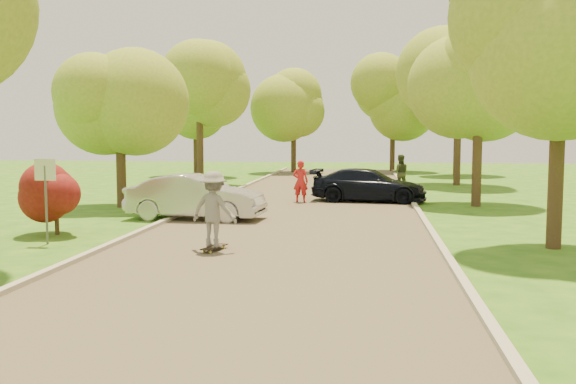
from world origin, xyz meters
The scene contains 21 objects.
ground centered at (0.00, 0.00, 0.00)m, with size 100.00×100.00×0.00m, color #286016.
road centered at (0.00, 8.00, 0.01)m, with size 8.00×60.00×0.01m, color #4C4438.
curb_left centered at (-4.05, 8.00, 0.06)m, with size 0.18×60.00×0.12m, color #B2AD9E.
curb_right centered at (4.05, 8.00, 0.06)m, with size 0.18×60.00×0.12m, color #B2AD9E.
street_sign centered at (-5.80, 4.00, 1.56)m, with size 0.55×0.06×2.17m.
red_shrub centered at (-6.30, 5.50, 1.10)m, with size 1.70×1.70×1.95m.
tree_l_midb centered at (-6.81, 12.00, 4.59)m, with size 4.30×4.20×6.62m.
tree_l_far centered at (-6.39, 22.00, 5.47)m, with size 4.92×4.80×7.79m.
tree_r_mida centered at (7.02, 5.00, 5.54)m, with size 5.13×5.00×7.95m.
tree_r_midb centered at (6.60, 14.00, 4.88)m, with size 4.51×4.40×7.01m.
tree_r_far centered at (7.23, 24.00, 5.83)m, with size 5.33×5.20×8.34m.
tree_bg_a centered at (-8.78, 30.00, 5.31)m, with size 5.12×5.00×7.72m.
tree_bg_b centered at (8.22, 32.00, 5.54)m, with size 5.12×5.00×7.95m.
tree_bg_c centered at (-2.79, 34.00, 5.02)m, with size 4.92×4.80×7.33m.
tree_bg_d centered at (4.22, 36.00, 5.31)m, with size 5.12×5.00×7.72m.
silver_sedan centered at (-3.30, 9.02, 0.74)m, with size 1.56×4.46×1.47m, color #B2B3B7.
dark_sedan centered at (2.30, 15.13, 0.68)m, with size 1.90×4.67×1.36m, color black.
longboard centered at (-1.36, 3.57, 0.10)m, with size 0.51×0.96×0.11m.
skateboarder centered at (-1.36, 3.57, 1.02)m, with size 1.16×0.67×1.80m, color slate.
person_striped centered at (-0.44, 14.47, 0.85)m, with size 0.62×0.41×1.71m, color red.
person_olive centered at (3.80, 20.15, 0.88)m, with size 0.86×0.67×1.77m, color #303721.
Camera 1 is at (2.27, -11.21, 2.83)m, focal length 40.00 mm.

